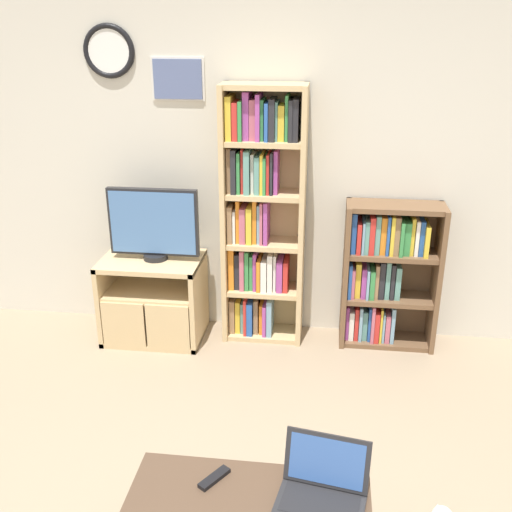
% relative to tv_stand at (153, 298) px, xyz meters
% --- Properties ---
extents(wall_back, '(7.05, 0.09, 2.60)m').
position_rel_tv_stand_xyz_m(wall_back, '(0.81, 0.32, 0.98)').
color(wall_back, beige).
rests_on(wall_back, ground_plane).
extents(tv_stand, '(0.74, 0.51, 0.64)m').
position_rel_tv_stand_xyz_m(tv_stand, '(0.00, 0.00, 0.00)').
color(tv_stand, tan).
rests_on(tv_stand, ground_plane).
extents(television, '(0.66, 0.18, 0.54)m').
position_rel_tv_stand_xyz_m(television, '(0.04, 0.02, 0.59)').
color(television, black).
rests_on(television, tv_stand).
extents(bookshelf_tall, '(0.59, 0.30, 1.90)m').
position_rel_tv_stand_xyz_m(bookshelf_tall, '(0.79, 0.14, 0.64)').
color(bookshelf_tall, tan).
rests_on(bookshelf_tall, ground_plane).
extents(bookshelf_short, '(0.69, 0.29, 1.09)m').
position_rel_tv_stand_xyz_m(bookshelf_short, '(1.72, 0.15, 0.24)').
color(bookshelf_short, brown).
rests_on(bookshelf_short, ground_plane).
extents(coffee_table, '(1.02, 0.47, 0.45)m').
position_rel_tv_stand_xyz_m(coffee_table, '(1.01, -2.06, 0.07)').
color(coffee_table, '#4C3828').
rests_on(coffee_table, ground_plane).
extents(laptop, '(0.40, 0.33, 0.25)m').
position_rel_tv_stand_xyz_m(laptop, '(1.32, -2.01, 0.19)').
color(laptop, '#232326').
rests_on(laptop, coffee_table).
extents(remote_near_laptop, '(0.13, 0.16, 0.02)m').
position_rel_tv_stand_xyz_m(remote_near_laptop, '(0.85, -1.96, 0.14)').
color(remote_near_laptop, black).
rests_on(remote_near_laptop, coffee_table).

